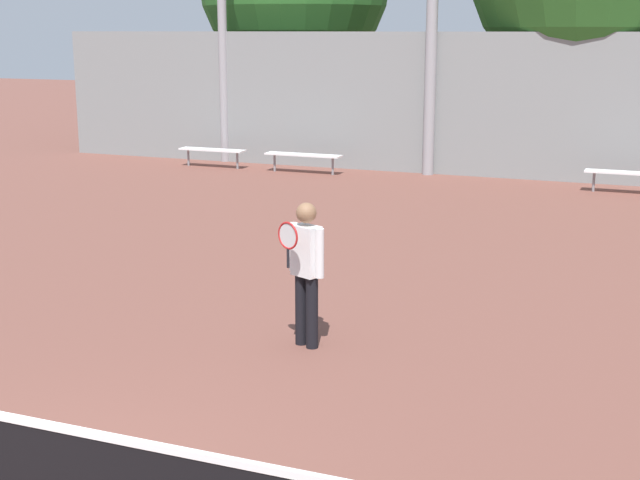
{
  "coord_description": "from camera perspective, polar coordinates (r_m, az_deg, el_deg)",
  "views": [
    {
      "loc": [
        4.41,
        -4.31,
        3.55
      ],
      "look_at": [
        0.32,
        5.86,
        0.96
      ],
      "focal_mm": 50.0,
      "sensor_mm": 36.0,
      "label": 1
    }
  ],
  "objects": [
    {
      "name": "tennis_player",
      "position": [
        10.06,
        -0.91,
        -1.68
      ],
      "size": [
        0.51,
        0.49,
        1.68
      ],
      "rotation": [
        0.0,
        0.0,
        -0.41
      ],
      "color": "black",
      "rests_on": "ground_plane"
    },
    {
      "name": "bench_adjacent_court",
      "position": [
        22.69,
        -1.08,
        5.42
      ],
      "size": [
        2.01,
        0.4,
        0.49
      ],
      "color": "white",
      "rests_on": "ground_plane"
    },
    {
      "name": "bench_courtside_far",
      "position": [
        23.82,
        -6.9,
        5.7
      ],
      "size": [
        1.84,
        0.4,
        0.49
      ],
      "color": "white",
      "rests_on": "ground_plane"
    },
    {
      "name": "bench_courtside_near",
      "position": [
        20.94,
        19.45,
        4.0
      ],
      "size": [
        2.1,
        0.4,
        0.49
      ],
      "color": "white",
      "rests_on": "ground_plane"
    },
    {
      "name": "back_fence",
      "position": [
        22.33,
        10.57,
        8.46
      ],
      "size": [
        24.14,
        0.06,
        3.52
      ],
      "color": "gray",
      "rests_on": "ground_plane"
    }
  ]
}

